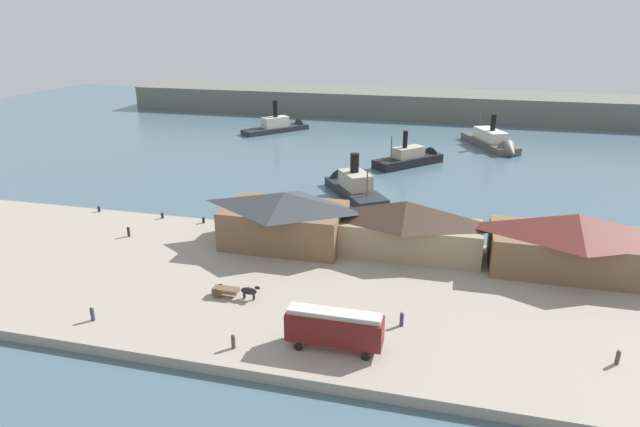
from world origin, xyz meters
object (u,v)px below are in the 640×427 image
Objects in this scene: ferry_moored_west at (283,126)px; pedestrian_standing_center at (402,319)px; ferry_approaching_east at (414,158)px; mooring_post_center_west at (204,220)px; ferry_shed_customs_shed at (405,227)px; pedestrian_by_tram at (618,357)px; ferry_shed_east_terminal at (574,242)px; pedestrian_walking_east at (129,232)px; ferry_shed_west_terminal at (285,218)px; ferry_outer_harbor at (494,143)px; pedestrian_near_east_shed at (92,314)px; mooring_post_west at (162,216)px; ferry_approaching_west at (351,185)px; street_tram at (334,327)px; mooring_post_center_east at (99,209)px; horse_cart at (234,290)px; pedestrian_near_west_shed at (233,341)px.

pedestrian_standing_center is at bearing -65.66° from ferry_moored_west.
mooring_post_center_west is at bearing -120.86° from ferry_approaching_east.
ferry_shed_customs_shed is 30.93m from pedestrian_by_tram.
ferry_shed_east_terminal reaches higher than pedestrian_walking_east.
ferry_shed_west_terminal is 0.74× the size of ferry_outer_harbor.
pedestrian_by_tram is 0.10× the size of ferry_approaching_east.
mooring_post_west is (-8.73, 30.51, -0.36)m from pedestrian_near_east_shed.
ferry_moored_west is at bearing 93.08° from mooring_post_west.
mooring_post_west is at bearing 175.92° from ferry_shed_east_terminal.
ferry_approaching_west is at bearing 114.59° from ferry_shed_customs_shed.
pedestrian_walking_east is 0.98× the size of pedestrian_near_east_shed.
street_tram is 56.28m from mooring_post_center_east.
horse_cart is 40.68m from mooring_post_center_east.
ferry_shed_east_terminal reaches higher than mooring_post_center_west.
ferry_outer_harbor is (29.23, 45.02, 0.01)m from ferry_approaching_west.
ferry_approaching_west is (5.02, 46.59, -0.56)m from horse_cart.
ferry_approaching_west is at bearing 99.25° from street_tram.
ferry_approaching_west is at bearing 42.51° from mooring_post_west.
ferry_shed_west_terminal reaches higher than mooring_post_center_east.
ferry_approaching_east reaches higher than pedestrian_standing_center.
ferry_shed_west_terminal is at bearing -72.03° from ferry_moored_west.
ferry_moored_west is 62.22m from ferry_approaching_west.
mooring_post_center_east is at bearing 175.03° from ferry_shed_customs_shed.
ferry_shed_customs_shed reaches higher than ferry_outer_harbor.
ferry_approaching_west reaches higher than pedestrian_standing_center.
ferry_approaching_east is at bearing 93.11° from ferry_shed_customs_shed.
pedestrian_near_east_shed is 110.86m from ferry_outer_harbor.
ferry_shed_east_terminal reaches higher than pedestrian_near_east_shed.
ferry_shed_west_terminal is 17.33m from ferry_shed_customs_shed.
pedestrian_walking_east is at bearing 150.26° from street_tram.
ferry_approaching_east is at bearing 114.64° from ferry_shed_east_terminal.
ferry_outer_harbor is (68.33, 69.40, -0.07)m from mooring_post_center_east.
pedestrian_standing_center is 0.08× the size of ferry_outer_harbor.
pedestrian_near_west_shed is at bearing -170.00° from pedestrian_by_tram.
pedestrian_by_tram is at bearing -54.27° from ferry_approaching_west.
pedestrian_walking_east is at bearing 149.17° from horse_cart.
pedestrian_near_west_shed is 1.90× the size of mooring_post_west.
horse_cart is at bearing 33.14° from pedestrian_near_east_shed.
ferry_shed_west_terminal reaches higher than street_tram.
pedestrian_walking_east is 0.10× the size of ferry_approaching_east.
ferry_outer_harbor reaches higher than pedestrian_near_east_shed.
pedestrian_standing_center is at bearing -44.01° from ferry_shed_west_terminal.
ferry_shed_east_terminal is 1.04× the size of ferry_moored_west.
pedestrian_walking_east is at bearing -176.51° from ferry_shed_east_terminal.
ferry_shed_east_terminal is at bearing -85.53° from ferry_outer_harbor.
pedestrian_near_east_shed is (-13.17, -8.60, -0.11)m from horse_cart.
mooring_post_center_west is 0.05× the size of ferry_approaching_east.
pedestrian_near_east_shed is at bearing -74.03° from mooring_post_west.
ferry_approaching_west reaches higher than pedestrian_by_tram.
ferry_shed_customs_shed reaches higher than pedestrian_near_west_shed.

